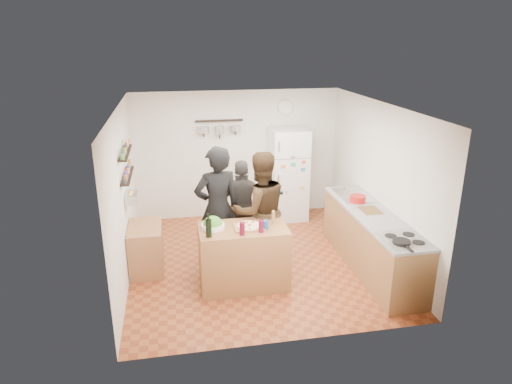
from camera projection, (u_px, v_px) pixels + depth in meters
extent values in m
plane|color=brown|center=(257.00, 261.00, 7.43)|extent=(4.20, 4.20, 0.00)
plane|color=white|center=(257.00, 106.00, 6.61)|extent=(4.20, 4.20, 0.00)
plane|color=silver|center=(237.00, 155.00, 8.97)|extent=(4.00, 0.00, 4.00)
plane|color=silver|center=(123.00, 196.00, 6.67)|extent=(0.00, 4.20, 4.20)
plane|color=silver|center=(379.00, 181.00, 7.37)|extent=(0.00, 4.20, 4.20)
cube|color=olive|center=(243.00, 256.00, 6.58)|extent=(1.25, 0.72, 0.91)
cube|color=olive|center=(249.00, 227.00, 6.42)|extent=(0.42, 0.34, 0.02)
cylinder|color=beige|center=(249.00, 226.00, 6.42)|extent=(0.34, 0.34, 0.02)
cylinder|color=white|center=(213.00, 226.00, 6.39)|extent=(0.33, 0.33, 0.07)
cylinder|color=black|center=(209.00, 228.00, 6.10)|extent=(0.08, 0.08, 0.25)
cylinder|color=#50061D|center=(242.00, 229.00, 6.17)|extent=(0.07, 0.07, 0.18)
cylinder|color=#5D0822|center=(261.00, 226.00, 6.25)|extent=(0.07, 0.07, 0.17)
cylinder|color=#8E5E3B|center=(273.00, 219.00, 6.53)|extent=(0.05, 0.05, 0.16)
cylinder|color=navy|center=(266.00, 225.00, 6.35)|extent=(0.08, 0.08, 0.13)
imported|color=black|center=(218.00, 209.00, 6.93)|extent=(0.80, 0.61, 1.96)
imported|color=black|center=(260.00, 211.00, 6.97)|extent=(1.01, 0.84, 1.87)
imported|color=#2C2927|center=(243.00, 208.00, 7.47)|extent=(0.96, 0.45, 1.60)
cube|color=#9E7042|center=(371.00, 241.00, 7.07)|extent=(0.63, 2.63, 0.90)
cube|color=white|center=(404.00, 240.00, 6.03)|extent=(0.60, 0.62, 0.02)
cylinder|color=black|center=(401.00, 242.00, 5.90)|extent=(0.23, 0.23, 0.04)
cube|color=silver|center=(353.00, 195.00, 7.70)|extent=(0.50, 0.80, 0.03)
cube|color=olive|center=(370.00, 211.00, 7.04)|extent=(0.30, 0.40, 0.02)
cylinder|color=#AD1813|center=(358.00, 199.00, 7.37)|extent=(0.26, 0.26, 0.11)
cube|color=white|center=(288.00, 174.00, 8.93)|extent=(0.70, 0.68, 1.80)
cylinder|color=silver|center=(285.00, 108.00, 8.82)|extent=(0.30, 0.03, 0.30)
cube|color=black|center=(128.00, 175.00, 6.79)|extent=(0.12, 1.00, 0.02)
cube|color=black|center=(125.00, 153.00, 6.67)|extent=(0.12, 1.00, 0.02)
cube|color=silver|center=(132.00, 197.00, 6.91)|extent=(0.18, 0.35, 0.14)
cube|color=#A67045|center=(146.00, 248.00, 7.03)|extent=(0.50, 0.80, 0.73)
cube|color=black|center=(219.00, 121.00, 8.59)|extent=(0.90, 0.04, 0.04)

